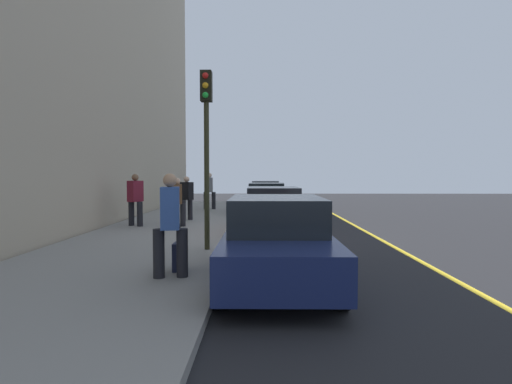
# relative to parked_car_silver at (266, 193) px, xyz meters

# --- Properties ---
(ground_plane) EXTENTS (56.00, 56.00, 0.00)m
(ground_plane) POSITION_rel_parked_car_silver_xyz_m (12.41, 0.02, -0.76)
(ground_plane) COLOR black
(sidewalk) EXTENTS (28.00, 4.60, 0.15)m
(sidewalk) POSITION_rel_parked_car_silver_xyz_m (12.41, -3.28, -0.68)
(sidewalk) COLOR gray
(sidewalk) RESTS_ON ground
(lane_stripe_centre) EXTENTS (28.00, 0.14, 0.01)m
(lane_stripe_centre) POSITION_rel_parked_car_silver_xyz_m (12.41, 3.22, -0.75)
(lane_stripe_centre) COLOR gold
(lane_stripe_centre) RESTS_ON ground
(snow_bank_curb) EXTENTS (6.90, 0.56, 0.22)m
(snow_bank_curb) POSITION_rel_parked_car_silver_xyz_m (9.05, -0.68, -0.65)
(snow_bank_curb) COLOR white
(snow_bank_curb) RESTS_ON ground
(parked_car_silver) EXTENTS (4.66, 2.02, 1.51)m
(parked_car_silver) POSITION_rel_parked_car_silver_xyz_m (0.00, 0.00, 0.00)
(parked_car_silver) COLOR black
(parked_car_silver) RESTS_ON ground
(parked_car_green) EXTENTS (4.64, 2.02, 1.51)m
(parked_car_green) POSITION_rel_parked_car_silver_xyz_m (5.94, -0.02, -0.00)
(parked_car_green) COLOR black
(parked_car_green) RESTS_ON ground
(parked_car_red) EXTENTS (4.11, 1.92, 1.51)m
(parked_car_red) POSITION_rel_parked_car_silver_xyz_m (12.34, 0.09, -0.00)
(parked_car_red) COLOR black
(parked_car_red) RESTS_ON ground
(parked_car_navy) EXTENTS (4.20, 1.91, 1.51)m
(parked_car_navy) POSITION_rel_parked_car_silver_xyz_m (17.98, -0.02, -0.00)
(parked_car_navy) COLOR black
(parked_car_navy) RESTS_ON ground
(pedestrian_brown_coat) EXTENTS (0.51, 0.53, 1.65)m
(pedestrian_brown_coat) POSITION_rel_parked_car_silver_xyz_m (11.42, -3.13, 0.27)
(pedestrian_brown_coat) COLOR black
(pedestrian_brown_coat) RESTS_ON sidewalk
(pedestrian_blue_coat) EXTENTS (0.53, 0.58, 1.78)m
(pedestrian_blue_coat) POSITION_rel_parked_car_silver_xyz_m (18.17, -1.84, 0.34)
(pedestrian_blue_coat) COLOR black
(pedestrian_blue_coat) RESTS_ON sidewalk
(pedestrian_grey_coat) EXTENTS (0.53, 0.61, 1.85)m
(pedestrian_grey_coat) POSITION_rel_parked_car_silver_xyz_m (4.54, -2.92, 0.38)
(pedestrian_grey_coat) COLOR black
(pedestrian_grey_coat) RESTS_ON sidewalk
(pedestrian_black_coat) EXTENTS (0.50, 0.54, 1.69)m
(pedestrian_black_coat) POSITION_rel_parked_car_silver_xyz_m (9.55, -3.16, 0.29)
(pedestrian_black_coat) COLOR black
(pedestrian_black_coat) RESTS_ON sidewalk
(pedestrian_burgundy_coat) EXTENTS (0.57, 0.54, 1.78)m
(pedestrian_burgundy_coat) POSITION_rel_parked_car_silver_xyz_m (11.28, -4.60, 0.34)
(pedestrian_burgundy_coat) COLOR black
(pedestrian_burgundy_coat) RESTS_ON sidewalk
(traffic_light_pole) EXTENTS (0.35, 0.26, 4.16)m
(traffic_light_pole) POSITION_rel_parked_car_silver_xyz_m (15.59, -1.57, 2.22)
(traffic_light_pole) COLOR #2D2D19
(traffic_light_pole) RESTS_ON sidewalk
(rolling_suitcase) EXTENTS (0.34, 0.22, 0.87)m
(rolling_suitcase) POSITION_rel_parked_car_silver_xyz_m (17.69, -1.78, -0.35)
(rolling_suitcase) COLOR #191E38
(rolling_suitcase) RESTS_ON sidewalk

